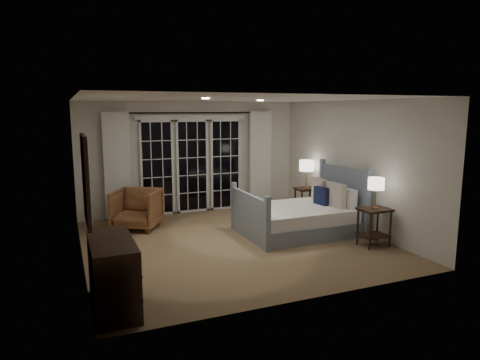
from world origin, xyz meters
name	(u,v)px	position (x,y,z in m)	size (l,w,h in m)	color
floor	(233,242)	(0.00, 0.00, 0.00)	(5.00, 5.00, 0.00)	#90704D
ceiling	(232,99)	(0.00, 0.00, 2.50)	(5.00, 5.00, 0.00)	white
wall_left	(78,182)	(-2.50, 0.00, 1.25)	(0.02, 5.00, 2.50)	beige
wall_right	(352,165)	(2.50, 0.00, 1.25)	(0.02, 5.00, 2.50)	beige
wall_back	(192,157)	(0.00, 2.50, 1.25)	(5.00, 0.02, 2.50)	beige
wall_front	(310,201)	(0.00, -2.50, 1.25)	(5.00, 0.02, 2.50)	beige
french_doors	(192,165)	(0.00, 2.46, 1.09)	(2.50, 0.04, 2.20)	black
curtain_rod	(192,113)	(0.00, 2.40, 2.25)	(0.03, 0.03, 3.50)	black
curtain_left	(117,166)	(-1.65, 2.38, 1.15)	(0.55, 0.10, 2.25)	white
curtain_right	(260,159)	(1.65, 2.38, 1.15)	(0.55, 0.10, 2.25)	white
downlight_a	(260,100)	(0.80, 0.60, 2.49)	(0.12, 0.12, 0.01)	white
downlight_b	(206,98)	(-0.60, -0.40, 2.49)	(0.12, 0.12, 0.01)	white
bed	(301,217)	(1.42, 0.06, 0.31)	(2.08, 1.48, 1.20)	gray
nightstand_left	(374,221)	(2.16, -1.11, 0.43)	(0.51, 0.40, 0.66)	black
nightstand_right	(306,197)	(2.26, 1.27, 0.39)	(0.46, 0.37, 0.60)	black
lamp_left	(376,184)	(2.16, -1.11, 1.08)	(0.27, 0.27, 0.53)	#AF7A46
lamp_right	(307,166)	(2.26, 1.27, 1.09)	(0.32, 0.32, 0.62)	#AF7A46
armchair	(137,209)	(-1.41, 1.55, 0.39)	(0.84, 0.86, 0.78)	brown
dresser	(113,274)	(-2.23, -1.80, 0.42)	(0.50, 1.17, 0.83)	black
mirror	(86,180)	(-2.47, -1.80, 1.55)	(0.05, 0.85, 1.00)	black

